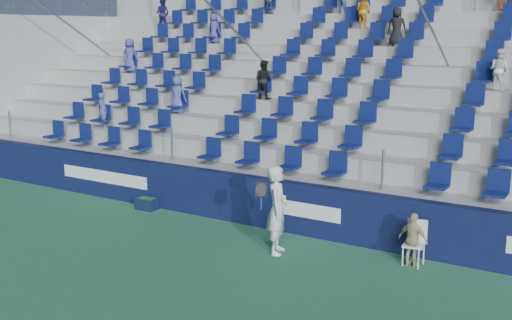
{
  "coord_description": "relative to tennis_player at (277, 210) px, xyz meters",
  "views": [
    {
      "loc": [
        8.04,
        -9.53,
        4.68
      ],
      "look_at": [
        0.2,
        2.8,
        1.7
      ],
      "focal_mm": 45.0,
      "sensor_mm": 36.0,
      "label": 1
    }
  ],
  "objects": [
    {
      "name": "sponsor_wall",
      "position": [
        -1.43,
        1.44,
        -0.35
      ],
      "size": [
        24.0,
        0.32,
        1.2
      ],
      "color": "#10163B",
      "rests_on": "ground"
    },
    {
      "name": "ground",
      "position": [
        -1.43,
        -1.71,
        -0.95
      ],
      "size": [
        70.0,
        70.0,
        0.0
      ],
      "primitive_type": "plane",
      "color": "#2F6F4A",
      "rests_on": "ground"
    },
    {
      "name": "line_judge_chair",
      "position": [
        2.7,
        0.94,
        -0.43
      ],
      "size": [
        0.45,
        0.47,
        0.92
      ],
      "color": "white",
      "rests_on": "ground"
    },
    {
      "name": "tennis_player",
      "position": [
        0.0,
        0.0,
        0.0
      ],
      "size": [
        0.74,
        0.81,
        1.9
      ],
      "color": "silver",
      "rests_on": "ground"
    },
    {
      "name": "grandstand",
      "position": [
        -1.44,
        6.53,
        1.18
      ],
      "size": [
        24.0,
        8.17,
        6.63
      ],
      "color": "#A2A29D",
      "rests_on": "ground"
    },
    {
      "name": "line_judge",
      "position": [
        2.7,
        0.79,
        -0.4
      ],
      "size": [
        0.69,
        0.4,
        1.1
      ],
      "primitive_type": "imported",
      "rotation": [
        0.0,
        0.0,
        2.93
      ],
      "color": "tan",
      "rests_on": "ground"
    },
    {
      "name": "ball_bin",
      "position": [
        -4.62,
        1.04,
        -0.78
      ],
      "size": [
        0.57,
        0.39,
        0.31
      ],
      "color": "#0E1734",
      "rests_on": "ground"
    }
  ]
}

